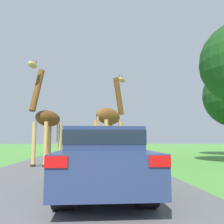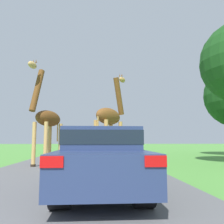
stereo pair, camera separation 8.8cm
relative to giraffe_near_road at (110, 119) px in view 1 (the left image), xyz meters
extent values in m
cube|color=#5B5B5E|center=(-1.51, 19.25, -2.23)|extent=(6.65, 120.00, 0.00)
cylinder|color=tan|center=(0.08, 0.63, -1.17)|extent=(0.19, 0.19, 2.13)
cylinder|color=#2D2319|center=(0.08, 0.63, -2.18)|extent=(0.25, 0.25, 0.12)
cylinder|color=tan|center=(0.55, 0.32, -1.17)|extent=(0.19, 0.19, 2.13)
cylinder|color=#2D2319|center=(0.55, 0.32, -2.18)|extent=(0.25, 0.25, 0.12)
cylinder|color=tan|center=(-0.70, -0.56, -1.17)|extent=(0.19, 0.19, 2.13)
cylinder|color=#2D2319|center=(-0.70, -0.56, -2.18)|extent=(0.25, 0.25, 0.12)
cylinder|color=tan|center=(-0.23, -0.87, -1.17)|extent=(0.19, 0.19, 2.13)
cylinder|color=#2D2319|center=(-0.23, -0.87, -2.18)|extent=(0.25, 0.25, 0.12)
ellipsoid|color=brown|center=(-0.08, -0.12, 0.12)|extent=(1.67, 2.06, 0.81)
cylinder|color=brown|center=(0.51, 0.78, 1.29)|extent=(0.73, 0.90, 1.99)
ellipsoid|color=tan|center=(0.74, 1.13, 2.29)|extent=(0.51, 0.60, 0.30)
cylinder|color=tan|center=(-0.61, -0.93, -0.47)|extent=(0.07, 0.07, 1.17)
cone|color=brown|center=(0.59, 1.03, 2.52)|extent=(0.07, 0.07, 0.16)
cone|color=brown|center=(0.70, 0.95, 2.52)|extent=(0.07, 0.07, 0.16)
cylinder|color=tan|center=(-2.95, -0.67, -1.22)|extent=(0.18, 0.18, 2.03)
cylinder|color=#2D2319|center=(-2.95, -0.67, -2.18)|extent=(0.23, 0.23, 0.11)
cylinder|color=tan|center=(-3.53, -0.47, -1.22)|extent=(0.18, 0.18, 2.03)
cylinder|color=#2D2319|center=(-3.53, -0.47, -2.18)|extent=(0.23, 0.23, 0.11)
cylinder|color=tan|center=(-2.49, 0.65, -1.22)|extent=(0.18, 0.18, 2.03)
cylinder|color=#2D2319|center=(-2.49, 0.65, -2.18)|extent=(0.23, 0.23, 0.11)
cylinder|color=tan|center=(-3.07, 0.85, -1.22)|extent=(0.18, 0.18, 2.03)
cylinder|color=#2D2319|center=(-3.07, 0.85, -2.18)|extent=(0.23, 0.23, 0.11)
ellipsoid|color=brown|center=(-3.01, 0.09, 0.01)|extent=(1.33, 2.12, 0.77)
cylinder|color=brown|center=(-3.36, -0.92, 1.21)|extent=(0.55, 0.93, 2.05)
ellipsoid|color=tan|center=(-3.51, -1.33, 2.24)|extent=(0.41, 0.61, 0.30)
cylinder|color=tan|center=(-2.70, 0.98, -0.55)|extent=(0.06, 0.06, 1.12)
cone|color=brown|center=(-3.39, -1.19, 2.47)|extent=(0.07, 0.07, 0.16)
cone|color=brown|center=(-3.51, -1.15, 2.47)|extent=(0.07, 0.07, 0.16)
cube|color=navy|center=(-0.59, -5.99, -1.60)|extent=(1.81, 4.37, 0.68)
cube|color=navy|center=(-0.59, -5.99, -1.01)|extent=(1.63, 1.97, 0.48)
cube|color=#19232D|center=(-0.59, -5.99, -0.99)|extent=(1.65, 1.99, 0.29)
cube|color=red|center=(-1.33, -8.19, -1.35)|extent=(0.33, 0.03, 0.16)
cube|color=red|center=(0.15, -8.19, -1.35)|extent=(0.33, 0.03, 0.16)
cylinder|color=black|center=(-1.31, -4.68, -1.89)|extent=(0.36, 0.70, 0.70)
cylinder|color=black|center=(0.14, -4.68, -1.89)|extent=(0.36, 0.70, 0.70)
cylinder|color=black|center=(-1.31, -7.30, -1.89)|extent=(0.36, 0.70, 0.70)
cylinder|color=black|center=(0.14, -7.30, -1.89)|extent=(0.36, 0.70, 0.70)
cube|color=gray|center=(-2.21, 10.50, -1.70)|extent=(1.96, 4.66, 0.58)
cube|color=gray|center=(-2.21, 10.50, -1.12)|extent=(1.77, 2.09, 0.57)
cube|color=#19232D|center=(-2.21, 10.50, -1.09)|extent=(1.79, 2.12, 0.34)
cube|color=red|center=(-3.01, 8.16, -1.49)|extent=(0.35, 0.03, 0.14)
cube|color=red|center=(-1.40, 8.16, -1.49)|extent=(0.35, 0.03, 0.14)
cylinder|color=black|center=(-2.99, 11.90, -1.95)|extent=(0.39, 0.58, 0.58)
cylinder|color=black|center=(-1.42, 11.90, -1.95)|extent=(0.39, 0.58, 0.58)
cylinder|color=black|center=(-2.99, 9.10, -1.95)|extent=(0.39, 0.58, 0.58)
cylinder|color=black|center=(-1.42, 9.10, -1.95)|extent=(0.39, 0.58, 0.58)
cube|color=silver|center=(0.01, 3.81, -1.61)|extent=(1.85, 4.01, 0.65)
cube|color=silver|center=(0.01, 3.81, -1.08)|extent=(1.66, 1.81, 0.41)
cube|color=#19232D|center=(0.01, 3.81, -1.06)|extent=(1.68, 1.82, 0.25)
cube|color=red|center=(-0.74, 1.79, -1.38)|extent=(0.33, 0.03, 0.16)
cube|color=red|center=(0.77, 1.79, -1.38)|extent=(0.33, 0.03, 0.16)
cylinder|color=black|center=(-0.73, 5.01, -1.88)|extent=(0.37, 0.71, 0.71)
cylinder|color=black|center=(0.75, 5.01, -1.88)|extent=(0.37, 0.71, 0.71)
cylinder|color=black|center=(-0.73, 2.60, -1.88)|extent=(0.37, 0.71, 0.71)
cylinder|color=black|center=(0.75, 2.60, -1.88)|extent=(0.37, 0.71, 0.71)
camera|label=1|loc=(-0.81, -11.62, -1.05)|focal=38.00mm
camera|label=2|loc=(-0.72, -11.62, -1.05)|focal=38.00mm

